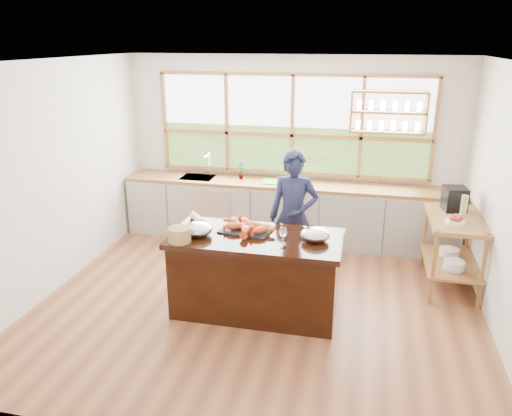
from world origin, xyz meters
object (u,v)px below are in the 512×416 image
(cook, at_px, (293,217))
(wicker_basket, at_px, (180,235))
(island, at_px, (256,274))
(espresso_machine, at_px, (455,199))

(cook, height_order, wicker_basket, cook)
(island, xyz_separation_m, cook, (0.27, 0.88, 0.38))
(wicker_basket, bearing_deg, cook, 49.69)
(espresso_machine, distance_m, wicker_basket, 3.39)
(island, distance_m, cook, 1.00)
(cook, bearing_deg, island, -107.68)
(cook, bearing_deg, espresso_machine, 13.83)
(cook, xyz_separation_m, espresso_machine, (1.92, 0.49, 0.22))
(espresso_machine, relative_size, wicker_basket, 1.23)
(island, bearing_deg, wicker_basket, -156.82)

